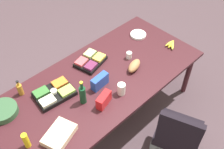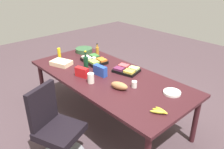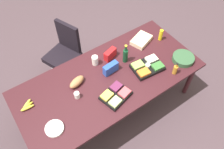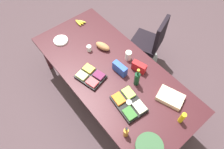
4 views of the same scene
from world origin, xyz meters
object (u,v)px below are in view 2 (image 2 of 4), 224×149
at_px(mayo_jar, 91,78).
at_px(fruit_platter, 126,70).
at_px(veggie_tray, 94,60).
at_px(dressing_bottle, 97,50).
at_px(paper_cup, 134,84).
at_px(wine_bottle, 86,63).
at_px(office_chair, 57,134).
at_px(paper_plate_stack, 172,93).
at_px(sheet_cake, 61,63).
at_px(bread_loaf, 119,86).
at_px(chip_bag_red, 82,72).
at_px(mustard_bottle, 59,53).
at_px(banana_bunch, 160,111).
at_px(chip_bag_blue, 100,71).
at_px(conference_table, 108,79).
at_px(salad_bowl, 84,50).

relative_size(mayo_jar, fruit_platter, 0.34).
relative_size(veggie_tray, dressing_bottle, 2.19).
height_order(fruit_platter, paper_cup, paper_cup).
bearing_deg(wine_bottle, dressing_bottle, -53.04).
bearing_deg(fruit_platter, mayo_jar, 82.77).
bearing_deg(office_chair, veggie_tray, -57.61).
relative_size(paper_plate_stack, sheet_cake, 0.69).
distance_m(bread_loaf, chip_bag_red, 0.65).
xyz_separation_m(mayo_jar, fruit_platter, (-0.08, -0.62, -0.04)).
xyz_separation_m(office_chair, mustard_bottle, (1.29, -0.85, 0.47)).
xyz_separation_m(veggie_tray, fruit_platter, (-0.63, -0.13, -0.00)).
relative_size(veggie_tray, mayo_jar, 3.16).
bearing_deg(dressing_bottle, banana_bunch, 160.98).
height_order(fruit_platter, mustard_bottle, mustard_bottle).
bearing_deg(sheet_cake, mustard_bottle, -25.20).
distance_m(paper_plate_stack, chip_bag_blue, 1.07).
relative_size(sheet_cake, wine_bottle, 1.02).
bearing_deg(bread_loaf, conference_table, -21.04).
distance_m(paper_plate_stack, salad_bowl, 2.00).
bearing_deg(banana_bunch, chip_bag_blue, -6.20).
bearing_deg(mayo_jar, dressing_bottle, -43.51).
relative_size(office_chair, chip_bag_red, 4.91).
distance_m(fruit_platter, dressing_bottle, 0.90).
bearing_deg(wine_bottle, chip_bag_blue, -170.79).
height_order(chip_bag_blue, salad_bowl, chip_bag_blue).
bearing_deg(veggie_tray, paper_plate_stack, -176.72).
distance_m(mayo_jar, mustard_bottle, 1.11).
bearing_deg(mayo_jar, conference_table, -86.60).
xyz_separation_m(paper_plate_stack, chip_bag_red, (1.16, 0.55, 0.06)).
distance_m(wine_bottle, dressing_bottle, 0.71).
bearing_deg(fruit_platter, bread_loaf, 124.66).
height_order(paper_plate_stack, bread_loaf, bread_loaf).
bearing_deg(dressing_bottle, sheet_cake, 88.82).
bearing_deg(sheet_cake, paper_plate_stack, -162.53).
height_order(sheet_cake, mustard_bottle, mustard_bottle).
distance_m(paper_cup, dressing_bottle, 1.37).
bearing_deg(chip_bag_red, banana_bunch, -175.80).
relative_size(wine_bottle, mustard_bottle, 1.67).
height_order(paper_plate_stack, paper_cup, paper_cup).
xyz_separation_m(bread_loaf, chip_bag_red, (0.63, 0.14, 0.02)).
bearing_deg(mustard_bottle, paper_plate_stack, -168.23).
height_order(paper_plate_stack, dressing_bottle, dressing_bottle).
relative_size(conference_table, mayo_jar, 18.08).
bearing_deg(chip_bag_blue, bread_loaf, 170.51).
relative_size(office_chair, wine_bottle, 3.14).
xyz_separation_m(paper_plate_stack, dressing_bottle, (1.73, -0.19, 0.06)).
height_order(sheet_cake, paper_cup, paper_cup).
bearing_deg(mustard_bottle, banana_bunch, 179.06).
bearing_deg(sheet_cake, veggie_tray, -120.00).
bearing_deg(paper_cup, sheet_cake, 13.59).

